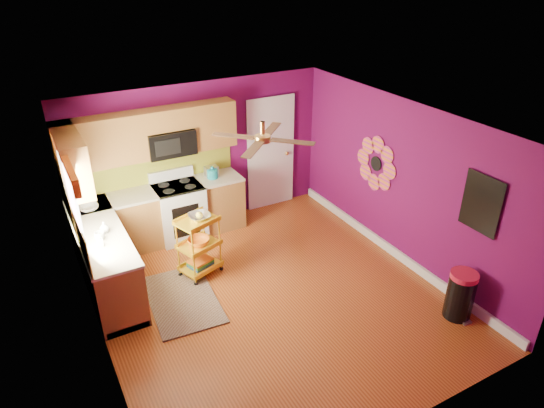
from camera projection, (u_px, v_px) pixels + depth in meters
ground at (271, 296)px, 6.86m from camera, size 5.00×5.00×0.00m
room_envelope at (272, 192)px, 6.12m from camera, size 4.54×5.04×2.52m
lower_cabinets at (138, 235)px, 7.50m from camera, size 2.81×2.31×0.94m
electric_range at (179, 211)px, 8.09m from camera, size 0.76×0.66×1.13m
upper_cabinetry at (127, 143)px, 7.18m from camera, size 2.80×2.30×1.26m
left_window at (71, 190)px, 5.92m from camera, size 0.08×1.35×1.08m
panel_door at (271, 154)px, 8.88m from camera, size 0.95×0.11×2.15m
right_wall_art at (419, 180)px, 6.88m from camera, size 0.04×2.74×1.04m
ceiling_fan at (263, 138)px, 5.96m from camera, size 1.01×1.01×0.26m
shag_rug at (182, 299)px, 6.77m from camera, size 1.00×1.51×0.02m
rolling_cart at (199, 243)px, 7.10m from camera, size 0.68×0.58×1.03m
trash_can at (460, 295)px, 6.33m from camera, size 0.40×0.42×0.69m
teal_kettle at (212, 173)px, 8.12m from camera, size 0.18×0.18×0.21m
toaster at (211, 171)px, 8.19m from camera, size 0.22×0.15×0.18m
soap_bottle_a at (99, 241)px, 6.23m from camera, size 0.08×0.08×0.17m
soap_bottle_b at (104, 227)px, 6.54m from camera, size 0.13×0.13×0.16m
counter_dish at (89, 208)px, 7.13m from camera, size 0.29×0.29×0.07m
counter_cup at (100, 236)px, 6.39m from camera, size 0.14×0.14×0.11m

